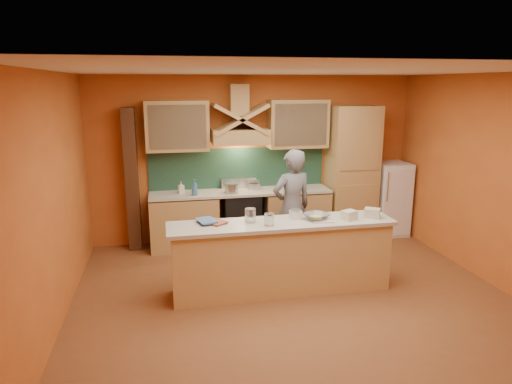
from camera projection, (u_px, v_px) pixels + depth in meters
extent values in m
cube|color=brown|center=(295.00, 300.00, 5.75)|extent=(5.50, 5.00, 0.01)
cube|color=white|center=(299.00, 70.00, 5.10)|extent=(5.50, 5.00, 0.01)
cube|color=#C36126|center=(255.00, 159.00, 7.81)|extent=(5.50, 0.02, 2.80)
cube|color=#C36126|center=(404.00, 277.00, 3.04)|extent=(5.50, 0.02, 2.80)
cube|color=#C36126|center=(50.00, 204.00, 4.89)|extent=(0.02, 5.00, 2.80)
cube|color=#C36126|center=(499.00, 182.00, 5.97)|extent=(0.02, 5.00, 2.80)
cube|color=tan|center=(184.00, 222.00, 7.50)|extent=(1.10, 0.60, 0.86)
cube|color=tan|center=(295.00, 216.00, 7.87)|extent=(1.10, 0.60, 0.86)
cube|color=beige|center=(241.00, 192.00, 7.58)|extent=(3.00, 0.62, 0.04)
cube|color=black|center=(241.00, 218.00, 7.68)|extent=(0.60, 0.58, 0.90)
cube|color=#1B3C2C|center=(238.00, 168.00, 7.77)|extent=(3.00, 0.03, 0.70)
cube|color=tan|center=(240.00, 136.00, 7.41)|extent=(0.92, 0.50, 0.24)
cube|color=tan|center=(239.00, 100.00, 7.37)|extent=(0.30, 0.30, 0.50)
cube|color=tan|center=(177.00, 126.00, 7.25)|extent=(1.00, 0.35, 0.80)
cube|color=tan|center=(298.00, 124.00, 7.64)|extent=(1.00, 0.35, 0.80)
cube|color=tan|center=(352.00, 173.00, 7.90)|extent=(0.80, 0.60, 2.30)
cube|color=white|center=(389.00, 199.00, 8.17)|extent=(0.58, 0.60, 1.30)
cube|color=#472816|center=(132.00, 180.00, 7.32)|extent=(0.20, 0.30, 2.30)
cube|color=#D9B36F|center=(281.00, 259.00, 5.91)|extent=(2.80, 0.55, 0.88)
cube|color=beige|center=(282.00, 224.00, 5.80)|extent=(2.90, 0.62, 0.05)
imported|color=slate|center=(292.00, 207.00, 6.76)|extent=(0.72, 0.56, 1.74)
cylinder|color=#B1B0B7|center=(232.00, 189.00, 7.42)|extent=(0.23, 0.23, 0.18)
cylinder|color=silver|center=(254.00, 186.00, 7.68)|extent=(0.26, 0.26, 0.14)
imported|color=silver|center=(181.00, 187.00, 7.38)|extent=(0.11, 0.11, 0.20)
imported|color=teal|center=(194.00, 187.00, 7.25)|extent=(0.14, 0.14, 0.26)
imported|color=white|center=(298.00, 188.00, 7.61)|extent=(0.32, 0.32, 0.08)
cube|color=silver|center=(297.00, 185.00, 7.81)|extent=(0.30, 0.27, 0.09)
imported|color=#A34C3A|center=(209.00, 224.00, 5.66)|extent=(0.33, 0.34, 0.03)
imported|color=teal|center=(199.00, 222.00, 5.69)|extent=(0.28, 0.33, 0.02)
cylinder|color=silver|center=(250.00, 215.00, 5.76)|extent=(0.16, 0.16, 0.18)
cylinder|color=silver|center=(269.00, 220.00, 5.62)|extent=(0.13, 0.13, 0.15)
cube|color=white|center=(296.00, 215.00, 5.92)|extent=(0.15, 0.15, 0.11)
imported|color=white|center=(316.00, 216.00, 5.89)|extent=(0.41, 0.41, 0.08)
cube|color=beige|center=(323.00, 221.00, 5.82)|extent=(0.26, 0.21, 0.02)
cube|color=beige|center=(349.00, 215.00, 5.89)|extent=(0.22, 0.21, 0.12)
cube|color=beige|center=(372.00, 213.00, 5.97)|extent=(0.24, 0.23, 0.12)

